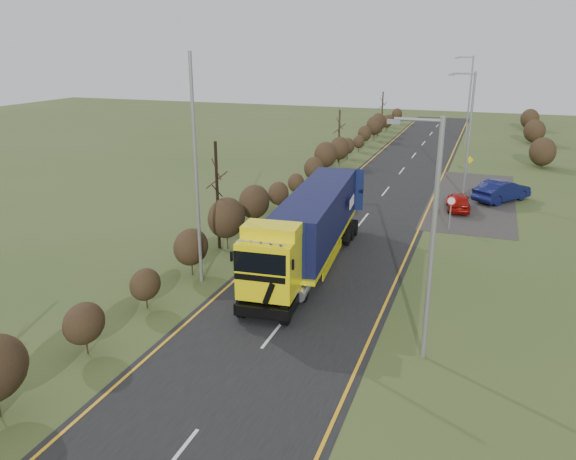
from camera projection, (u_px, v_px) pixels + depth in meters
The scene contains 14 objects.
ground at pixel (307, 292), 26.10m from camera, with size 160.00×160.00×0.00m, color #394D21.
road at pixel (356, 229), 35.03m from camera, with size 8.00×120.00×0.02m, color black.
layby at pixel (472, 199), 41.87m from camera, with size 6.00×18.00×0.02m, color #2A2725.
lane_markings at pixel (355, 230), 34.75m from camera, with size 7.52×116.00×0.01m.
hedgerow at pixel (254, 204), 34.58m from camera, with size 2.24×102.04×6.05m.
lorry at pixel (311, 226), 28.39m from camera, with size 3.31×14.20×3.91m.
car_red_hatchback at pixel (458, 201), 38.82m from camera, with size 1.48×3.67×1.25m, color #970C07.
car_blue_sedan at pixel (502, 191), 40.97m from camera, with size 1.67×4.79×1.58m, color #0A0E3B.
streetlight_near at pixel (430, 233), 19.20m from camera, with size 1.87×0.18×8.76m.
streetlight_mid at pixel (468, 129), 41.30m from camera, with size 1.94×0.18×9.13m.
streetlight_far at pixel (468, 96), 63.01m from camera, with size 2.08×0.20×9.83m.
left_pole at pixel (196, 173), 25.62m from camera, with size 0.16×0.16×10.70m, color gray.
speed_sign at pixel (451, 207), 34.36m from camera, with size 0.60×0.10×2.18m.
warning_board at pixel (469, 164), 49.35m from camera, with size 0.63×0.11×1.66m.
Camera 1 is at (7.29, -22.76, 10.93)m, focal length 35.00 mm.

